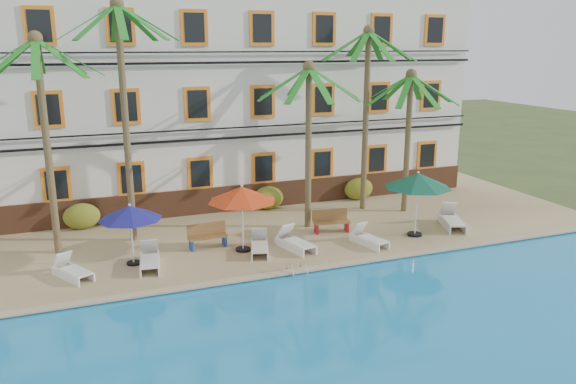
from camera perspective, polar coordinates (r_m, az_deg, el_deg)
name	(u,v)px	position (r m, az deg, el deg)	size (l,w,h in m)	color
ground	(286,269)	(20.17, -0.24, -7.86)	(100.00, 100.00, 0.00)	#384C23
pool_deck	(245,225)	(24.58, -4.34, -3.38)	(30.00, 12.00, 0.25)	tan
swimming_pool	(387,370)	(14.50, 9.99, -17.36)	(26.00, 12.00, 0.20)	#1A88CA
pool_coping	(295,271)	(19.29, 0.70, -8.05)	(30.00, 0.35, 0.06)	tan
hotel_building	(215,95)	(28.29, -7.48, 9.79)	(25.40, 6.44, 10.22)	silver
palm_a	(44,115)	(21.60, -23.58, 7.18)	(4.31, 4.31, 7.97)	brown
palm_b	(123,92)	(21.99, -16.39, 9.72)	(4.31, 4.31, 9.18)	brown
palm_c	(309,121)	(22.97, 2.11, 7.20)	(4.31, 4.31, 6.90)	brown
palm_d	(367,94)	(25.80, 7.99, 9.78)	(4.31, 4.31, 8.35)	brown
palm_e	(409,120)	(25.88, 12.17, 7.19)	(4.31, 4.31, 6.49)	brown
shrub_left	(82,216)	(25.03, -20.22, -2.33)	(1.50, 0.90, 1.10)	#265418
shrub_mid	(268,198)	(26.31, -2.01, -0.59)	(1.50, 0.90, 1.10)	#265418
shrub_right	(359,189)	(28.15, 7.18, 0.32)	(1.50, 0.90, 1.10)	#265418
umbrella_blue	(130,213)	(20.11, -15.75, -2.05)	(2.21, 2.21, 2.22)	black
umbrella_red	(242,194)	(20.64, -4.70, -0.25)	(2.56, 2.56, 2.56)	black
umbrella_green	(418,181)	(22.81, 13.06, 1.13)	(2.68, 2.68, 2.67)	black
lounger_a	(72,270)	(20.11, -21.09, -7.41)	(1.36, 1.77, 0.80)	silver
lounger_b	(150,259)	(20.19, -13.88, -6.66)	(0.89, 1.92, 0.87)	silver
lounger_c	(259,245)	(20.98, -2.92, -5.44)	(1.12, 1.87, 0.83)	silver
lounger_d	(295,242)	(21.29, 0.68, -5.08)	(1.12, 1.96, 0.87)	silver
lounger_e	(368,238)	(21.97, 8.16, -4.67)	(1.01, 1.78, 0.80)	silver
lounger_f	(452,220)	(24.79, 16.30, -2.72)	(1.44, 2.17, 0.97)	silver
bench_left	(207,235)	(21.64, -8.21, -4.38)	(1.52, 0.54, 0.93)	olive
bench_right	(331,221)	(23.23, 4.41, -2.92)	(1.56, 0.71, 0.93)	olive
pool_ladder	(297,273)	(19.23, 0.92, -8.23)	(0.54, 0.74, 0.74)	silver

